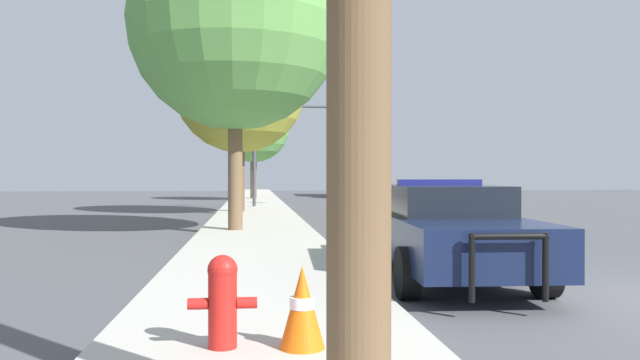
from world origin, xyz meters
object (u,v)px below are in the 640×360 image
Objects in this scene: traffic_light at (291,132)px; tree_sidewalk_far at (253,126)px; fire_hydrant at (223,298)px; car_background_distant at (356,186)px; police_car at (443,228)px; tree_sidewalk_mid at (240,87)px; traffic_cone at (302,307)px; box_truck at (352,174)px; tree_sidewalk_near at (235,24)px.

tree_sidewalk_far is at bearing 100.10° from traffic_light.
tree_sidewalk_far is (0.30, 33.15, 4.00)m from fire_hydrant.
police_car is at bearing -99.19° from car_background_distant.
tree_sidewalk_mid reaches higher than car_background_distant.
police_car reaches higher than traffic_cone.
traffic_cone is at bearing 80.68° from box_truck.
tree_sidewalk_near is 1.23× the size of tree_sidewalk_far.
fire_hydrant is 0.17× the size of car_background_distant.
car_background_distant is 6.51× the size of traffic_cone.
traffic_light is 0.58× the size of tree_sidewalk_near.
fire_hydrant is at bearing 172.82° from traffic_cone.
tree_sidewalk_mid is 10.97× the size of traffic_cone.
tree_sidewalk_mid is at bearing 90.29° from tree_sidewalk_near.
box_truck reaches higher than fire_hydrant.
tree_sidewalk_far is 13.57m from tree_sidewalk_mid.
tree_sidewalk_near is (-3.36, 7.18, 4.76)m from police_car.
tree_sidewalk_near is 21.91m from tree_sidewalk_far.
police_car is 5.17m from fire_hydrant.
police_car is 16.45m from tree_sidewalk_mid.
traffic_light is 4.76m from tree_sidewalk_mid.
box_truck is at bearing 68.93° from tree_sidewalk_mid.
box_truck reaches higher than police_car.
car_background_distant is at bearing -107.05° from box_truck.
tree_sidewalk_mid is (-3.41, 15.52, 4.28)m from police_car.
traffic_light is 9.85m from tree_sidewalk_far.
traffic_cone is (-6.80, -39.68, -1.18)m from box_truck.
tree_sidewalk_near is (-7.66, -28.32, 3.87)m from box_truck.
tree_sidewalk_far is 0.88× the size of tree_sidewalk_mid.
tree_sidewalk_far is at bearing 42.41° from box_truck.
fire_hydrant is 40.30m from box_truck.
police_car is 9.25m from tree_sidewalk_near.
box_truck is at bearing 42.01° from tree_sidewalk_far.
car_background_distant is 11.86m from tree_sidewalk_far.
police_car is 0.67× the size of tree_sidewalk_near.
traffic_cone is at bearing -85.66° from tree_sidewalk_near.
tree_sidewalk_mid is at bearing 92.63° from traffic_cone.
tree_sidewalk_far is at bearing -135.02° from car_background_distant.
car_background_distant is 42.07m from traffic_cone.
car_background_distant is 0.58× the size of box_truck.
tree_sidewalk_near is 1.09× the size of tree_sidewalk_mid.
traffic_light is 12.60m from tree_sidewalk_near.
fire_hydrant is 0.10× the size of box_truck.
police_car is 7.09× the size of fire_hydrant.
traffic_light is at bearing -110.33° from car_background_distant.
box_truck is 0.95× the size of tree_sidewalk_near.
tree_sidewalk_near is at bearing 91.03° from fire_hydrant.
fire_hydrant reaches higher than traffic_cone.
car_background_distant is (5.98, 17.83, -2.79)m from traffic_light.
tree_sidewalk_mid is at bearing -120.15° from traffic_light.
car_background_distant is at bearing -94.65° from police_car.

